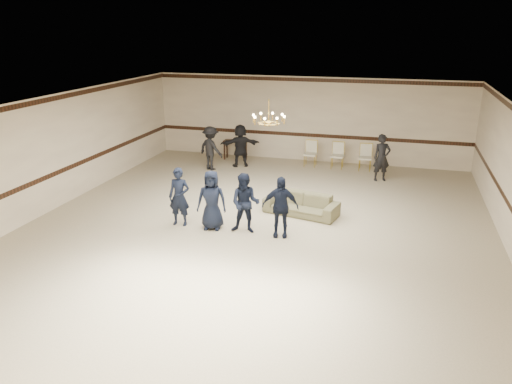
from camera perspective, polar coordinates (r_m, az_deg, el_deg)
room at (r=12.64m, az=0.28°, el=2.79°), size 12.01×14.01×3.21m
chair_rail at (r=19.41m, az=5.88°, el=6.49°), size 12.00×0.02×0.14m
crown_molding at (r=19.08m, az=6.09°, el=12.61°), size 12.00×0.02×0.14m
chandelier at (r=13.31m, az=1.47°, el=9.21°), size 0.94×0.94×0.89m
boy_a at (r=13.16m, az=-8.75°, el=-0.56°), size 0.59×0.41×1.55m
boy_b at (r=12.82m, az=-5.08°, el=-0.92°), size 0.83×0.61×1.55m
boy_c at (r=12.54m, az=-1.23°, el=-1.30°), size 0.80×0.65×1.55m
boy_d at (r=12.32m, az=2.77°, el=-1.70°), size 0.96×0.52×1.55m
settee at (r=13.93m, az=5.18°, el=-1.39°), size 2.17×1.23×0.60m
adult_left at (r=18.16m, az=-5.18°, el=5.00°), size 1.18×0.96×1.59m
adult_mid at (r=18.51m, az=-1.79°, el=5.33°), size 1.53×1.05×1.59m
adult_right at (r=17.29m, az=14.16°, el=3.81°), size 0.68×0.57×1.59m
banquet_chair_left at (r=18.69m, az=6.23°, el=4.34°), size 0.47×0.47×0.94m
banquet_chair_mid at (r=18.55m, az=9.27°, el=4.10°), size 0.49×0.49×0.94m
banquet_chair_right at (r=18.47m, az=12.36°, el=3.85°), size 0.49×0.49×0.94m
console_table at (r=19.60m, az=-2.38°, el=4.83°), size 0.91×0.41×0.75m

